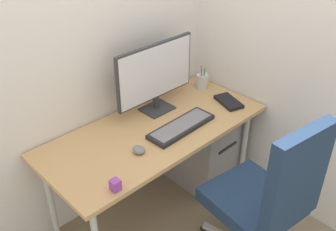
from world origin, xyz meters
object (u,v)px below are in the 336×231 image
filing_cabinet (202,147)px  notebook (229,102)px  pen_holder (202,81)px  desk_clamp_accessory (115,185)px  keyboard (181,126)px  office_chair (269,196)px  monitor (156,74)px  mouse (139,150)px

filing_cabinet → notebook: bearing=-57.1°
pen_holder → desk_clamp_accessory: 1.21m
keyboard → desk_clamp_accessory: bearing=-166.0°
office_chair → keyboard: 0.66m
pen_holder → keyboard: bearing=-151.2°
office_chair → keyboard: bearing=91.2°
monitor → filing_cabinet: bearing=-25.1°
pen_holder → desk_clamp_accessory: bearing=-159.1°
keyboard → pen_holder: bearing=28.8°
keyboard → mouse: size_ratio=5.83×
keyboard → mouse: (-0.35, -0.00, 0.00)m
monitor → keyboard: size_ratio=1.30×
monitor → pen_holder: 0.50m
desk_clamp_accessory → keyboard: bearing=14.0°
mouse → notebook: mouse is taller
keyboard → notebook: keyboard is taller
pen_holder → notebook: bearing=-98.3°
office_chair → pen_holder: bearing=62.3°
filing_cabinet → keyboard: 0.57m
notebook → filing_cabinet: bearing=141.3°
filing_cabinet → office_chair: bearing=-114.4°
mouse → keyboard: bearing=7.6°
filing_cabinet → notebook: size_ratio=2.82×
filing_cabinet → mouse: 0.84m
monitor → notebook: size_ratio=2.90×
pen_holder → desk_clamp_accessory: (-1.13, -0.43, -0.02)m
office_chair → mouse: size_ratio=13.25×
office_chair → desk_clamp_accessory: bearing=142.7°
notebook → desk_clamp_accessory: size_ratio=3.46×
keyboard → mouse: mouse is taller
keyboard → notebook: (0.46, -0.01, -0.00)m
office_chair → monitor: bearing=88.0°
monitor → desk_clamp_accessory: size_ratio=10.03×
office_chair → filing_cabinet: size_ratio=1.79×
office_chair → pen_holder: size_ratio=5.94×
pen_holder → filing_cabinet: bearing=-132.7°
mouse → desk_clamp_accessory: desk_clamp_accessory is taller
office_chair → keyboard: office_chair is taller
filing_cabinet → monitor: bearing=154.9°
pen_holder → mouse: bearing=-161.8°
keyboard → desk_clamp_accessory: desk_clamp_accessory is taller
keyboard → desk_clamp_accessory: 0.65m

